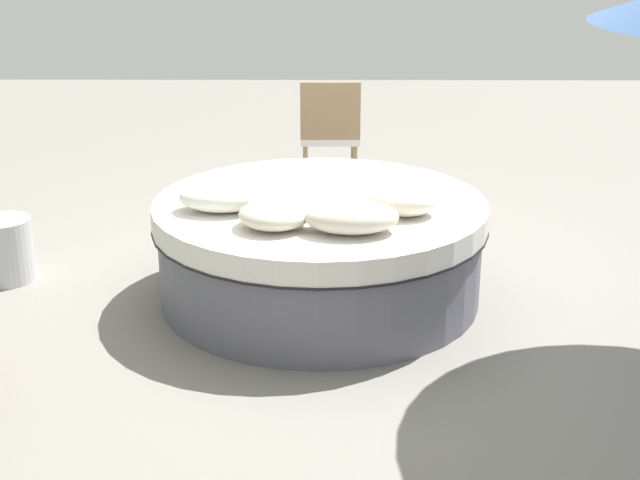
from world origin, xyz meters
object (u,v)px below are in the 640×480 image
round_bed (320,248)px  side_table (5,250)px  throw_pillow_0 (222,197)px  patio_chair (330,127)px  throw_pillow_1 (275,214)px  throw_pillow_2 (352,217)px  throw_pillow_3 (404,200)px

round_bed → side_table: 2.14m
throw_pillow_0 → patio_chair: patio_chair is taller
throw_pillow_0 → throw_pillow_1: (0.33, -0.30, -0.01)m
throw_pillow_2 → round_bed: bearing=107.6°
round_bed → side_table: bearing=172.7°
patio_chair → side_table: patio_chair is taller
round_bed → throw_pillow_1: 0.68m
throw_pillow_1 → side_table: size_ratio=0.96×
throw_pillow_0 → side_table: size_ratio=1.21×
throw_pillow_0 → throw_pillow_2: (0.77, -0.38, 0.00)m
patio_chair → throw_pillow_0: bearing=-104.9°
throw_pillow_2 → side_table: throw_pillow_2 is taller
throw_pillow_3 → throw_pillow_0: bearing=176.4°
throw_pillow_1 → throw_pillow_2: (0.43, -0.07, 0.01)m
round_bed → patio_chair: (0.07, 2.43, 0.23)m
throw_pillow_0 → patio_chair: 2.71m
throw_pillow_1 → throw_pillow_3: bearing=17.3°
round_bed → throw_pillow_1: (-0.25, -0.50, 0.39)m
throw_pillow_2 → patio_chair: patio_chair is taller
throw_pillow_3 → side_table: (-2.61, 0.54, -0.53)m
round_bed → throw_pillow_1: throw_pillow_1 is taller
throw_pillow_1 → throw_pillow_3: 0.79m
throw_pillow_3 → patio_chair: size_ratio=0.42×
round_bed → side_table: round_bed is taller
throw_pillow_2 → patio_chair: (-0.11, 3.00, -0.18)m
throw_pillow_0 → patio_chair: (0.66, 2.62, -0.18)m
throw_pillow_2 → patio_chair: size_ratio=0.54×
throw_pillow_3 → patio_chair: patio_chair is taller
side_table → patio_chair: bearing=44.6°
patio_chair → side_table: 3.09m
round_bed → throw_pillow_2: bearing=-72.4°
side_table → throw_pillow_0: bearing=-17.0°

